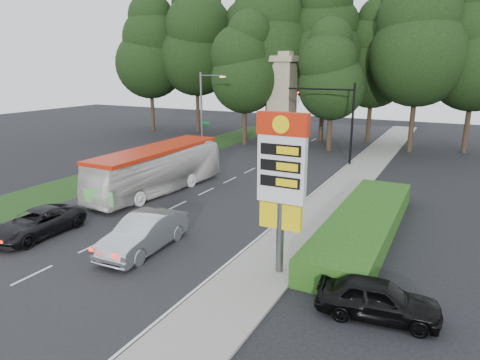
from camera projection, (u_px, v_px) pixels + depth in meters
The scene contains 23 objects.
ground at pixel (87, 250), 20.64m from camera, with size 120.00×120.00×0.00m, color black.
road_surface at pixel (213, 188), 30.94m from camera, with size 14.00×80.00×0.02m, color black.
sidewalk_right at pixel (328, 204), 27.17m from camera, with size 3.00×80.00×0.12m, color gray.
grass_verge_left at pixel (159, 160), 40.30m from camera, with size 5.00×50.00×0.02m, color #193814.
hedge at pixel (364, 224), 22.27m from camera, with size 3.00×14.00×1.20m, color #234813.
gas_station_pylon at pixel (282, 172), 17.14m from camera, with size 2.10×0.45×6.85m.
traffic_signal_mast at pixel (338, 112), 37.53m from camera, with size 6.10×0.35×7.20m.
streetlight_signs at pixel (203, 110), 41.48m from camera, with size 2.75×0.98×8.00m.
monument at pixel (282, 99), 45.97m from camera, with size 3.00×3.00×10.05m.
tree_far_west at pixel (149, 49), 55.95m from camera, with size 8.96×8.96×17.60m.
tree_west_mid at pixel (196, 41), 54.75m from camera, with size 9.80×9.80×19.25m.
tree_west_near at pixel (245, 54), 54.25m from camera, with size 8.40×8.40×16.50m.
tree_center_left at pixel (269, 34), 48.09m from camera, with size 10.08×10.08×19.80m.
tree_center_right at pixel (325, 43), 47.41m from camera, with size 9.24×9.24×18.15m.
tree_east_near at pixel (374, 56), 47.27m from camera, with size 8.12×8.12×15.95m.
tree_east_mid at pixel (421, 36), 41.19m from camera, with size 9.52×9.52×18.70m.
tree_far_east at pixel (478, 47), 40.96m from camera, with size 8.68×8.68×17.05m.
tree_monument_left at pixel (245, 65), 45.96m from camera, with size 7.28×7.28×14.30m.
tree_monument_right at pixel (333, 72), 42.36m from camera, with size 6.72×6.72×13.20m.
transit_bus at pixel (157, 170), 29.68m from camera, with size 2.65×11.33×3.16m, color white.
sedan_silver at pixel (144, 233), 20.35m from camera, with size 1.84×5.28×1.74m, color #B7BABF.
suv_charcoal at pixel (37, 223), 22.17m from camera, with size 2.31×5.02×1.40m, color black.
parked_car_black at pixel (378, 299), 14.92m from camera, with size 1.70×4.23×1.44m, color black.
Camera 1 is at (15.32, -13.56, 8.59)m, focal length 32.00 mm.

